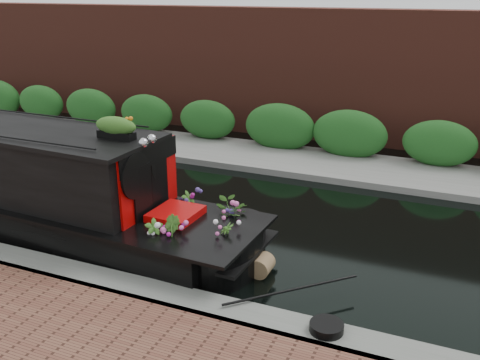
% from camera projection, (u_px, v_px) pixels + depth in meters
% --- Properties ---
extents(ground, '(80.00, 80.00, 0.00)m').
position_uv_depth(ground, '(198.00, 215.00, 11.44)').
color(ground, black).
rests_on(ground, ground).
extents(near_bank_coping, '(40.00, 0.60, 0.50)m').
position_uv_depth(near_bank_coping, '(104.00, 292.00, 8.59)').
color(near_bank_coping, slate).
rests_on(near_bank_coping, ground).
extents(far_bank_path, '(40.00, 2.40, 0.34)m').
position_uv_depth(far_bank_path, '(266.00, 160.00, 15.07)').
color(far_bank_path, gray).
rests_on(far_bank_path, ground).
extents(far_hedge, '(40.00, 1.10, 2.80)m').
position_uv_depth(far_hedge, '(277.00, 151.00, 15.85)').
color(far_hedge, '#1F551D').
rests_on(far_hedge, ground).
extents(far_brick_wall, '(40.00, 1.00, 8.00)m').
position_uv_depth(far_brick_wall, '(298.00, 134.00, 17.67)').
color(far_brick_wall, '#59281E').
rests_on(far_brick_wall, ground).
extents(rope_fender, '(0.35, 0.39, 0.35)m').
position_uv_depth(rope_fender, '(262.00, 265.00, 9.04)').
color(rope_fender, olive).
rests_on(rope_fender, ground).
extents(coiled_mooring_rope, '(0.46, 0.46, 0.12)m').
position_uv_depth(coiled_mooring_rope, '(327.00, 327.00, 7.18)').
color(coiled_mooring_rope, black).
rests_on(coiled_mooring_rope, near_bank_coping).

